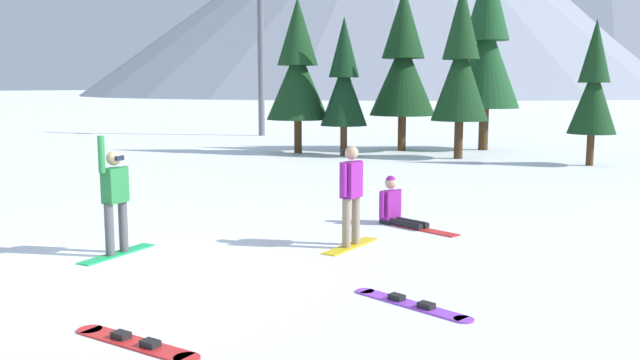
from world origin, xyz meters
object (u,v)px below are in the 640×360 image
(snowboarder_midground, at_px, (351,193))
(pine_tree_young, at_px, (486,45))
(pine_tree_broad, at_px, (594,86))
(loose_snowboard_far_spare, at_px, (136,342))
(pine_tree_short, at_px, (461,64))
(ski_lift_tower, at_px, (261,40))
(loose_snowboard_near_left, at_px, (411,304))
(pine_tree_twin, at_px, (298,69))
(snowboarder_foreground, at_px, (115,199))
(snowboarder_background, at_px, (397,208))
(pine_tree_slender, at_px, (344,81))
(pine_tree_leaning, at_px, (403,62))

(snowboarder_midground, height_order, pine_tree_young, pine_tree_young)
(pine_tree_broad, bearing_deg, loose_snowboard_far_spare, -96.75)
(pine_tree_short, height_order, ski_lift_tower, ski_lift_tower)
(pine_tree_young, bearing_deg, pine_tree_broad, -40.01)
(loose_snowboard_near_left, height_order, pine_tree_broad, pine_tree_broad)
(pine_tree_twin, height_order, pine_tree_broad, pine_tree_twin)
(snowboarder_foreground, distance_m, pine_tree_twin, 17.63)
(snowboarder_midground, distance_m, loose_snowboard_near_left, 3.39)
(pine_tree_twin, bearing_deg, loose_snowboard_near_left, -55.72)
(snowboarder_background, relative_size, pine_tree_short, 0.27)
(snowboarder_foreground, distance_m, snowboarder_midground, 4.01)
(snowboarder_foreground, bearing_deg, pine_tree_short, 87.85)
(pine_tree_slender, bearing_deg, pine_tree_young, 49.82)
(loose_snowboard_near_left, xyz_separation_m, pine_tree_broad, (0.19, 17.60, 2.79))
(loose_snowboard_far_spare, bearing_deg, pine_tree_twin, 115.26)
(pine_tree_short, xyz_separation_m, pine_tree_leaning, (-3.15, 2.00, 0.17))
(loose_snowboard_near_left, distance_m, pine_tree_young, 22.70)
(snowboarder_foreground, distance_m, pine_tree_leaning, 19.87)
(pine_tree_leaning, relative_size, ski_lift_tower, 0.76)
(pine_tree_twin, relative_size, pine_tree_leaning, 0.92)
(snowboarder_foreground, relative_size, pine_tree_short, 0.30)
(loose_snowboard_near_left, bearing_deg, pine_tree_leaning, 111.63)
(pine_tree_twin, height_order, pine_tree_short, pine_tree_short)
(pine_tree_young, xyz_separation_m, pine_tree_broad, (4.91, -4.13, -1.78))
(loose_snowboard_near_left, height_order, ski_lift_tower, ski_lift_tower)
(pine_tree_leaning, height_order, pine_tree_broad, pine_tree_leaning)
(snowboarder_foreground, height_order, pine_tree_slender, pine_tree_slender)
(snowboarder_foreground, distance_m, pine_tree_broad, 18.39)
(snowboarder_midground, xyz_separation_m, pine_tree_broad, (2.26, 15.09, 1.86))
(loose_snowboard_near_left, height_order, pine_tree_short, pine_tree_short)
(pine_tree_short, height_order, pine_tree_broad, pine_tree_short)
(loose_snowboard_far_spare, height_order, pine_tree_young, pine_tree_young)
(snowboarder_midground, distance_m, snowboarder_background, 2.24)
(pine_tree_broad, xyz_separation_m, ski_lift_tower, (-18.47, 6.83, 2.63))
(pine_tree_broad, height_order, ski_lift_tower, ski_lift_tower)
(loose_snowboard_near_left, distance_m, pine_tree_leaning, 21.48)
(pine_tree_leaning, distance_m, ski_lift_tower, 11.64)
(snowboarder_midground, xyz_separation_m, ski_lift_tower, (-16.21, 21.92, 4.49))
(pine_tree_twin, bearing_deg, snowboarder_midground, -56.72)
(snowboarder_midground, relative_size, pine_tree_young, 0.21)
(loose_snowboard_near_left, distance_m, pine_tree_twin, 20.31)
(pine_tree_leaning, distance_m, pine_tree_broad, 8.30)
(snowboarder_midground, bearing_deg, pine_tree_leaning, 108.47)
(snowboarder_foreground, bearing_deg, pine_tree_leaning, 97.28)
(pine_tree_leaning, bearing_deg, snowboarder_midground, -71.53)
(pine_tree_young, xyz_separation_m, pine_tree_short, (0.08, -4.08, -0.92))
(snowboarder_midground, bearing_deg, pine_tree_short, 99.66)
(pine_tree_slender, bearing_deg, pine_tree_leaning, 66.98)
(pine_tree_young, relative_size, pine_tree_twin, 1.30)
(pine_tree_twin, xyz_separation_m, pine_tree_broad, (11.46, 1.07, -0.72))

